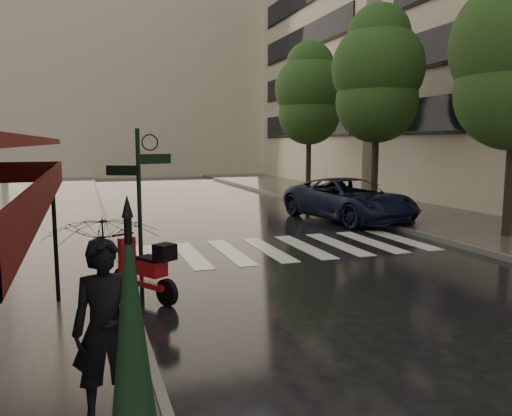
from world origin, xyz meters
TOP-DOWN VIEW (x-y plane):
  - ground at (0.00, 0.00)m, footprint 120.00×120.00m
  - sidewalk_near at (-4.50, 12.00)m, footprint 6.00×60.00m
  - sidewalk_far at (10.25, 12.00)m, footprint 5.50×60.00m
  - curb_near at (-1.45, 12.00)m, footprint 0.12×60.00m
  - curb_far at (7.45, 12.00)m, footprint 0.12×60.00m
  - crosswalk at (2.98, 6.00)m, footprint 7.85×3.20m
  - signpost at (-1.19, 3.00)m, footprint 1.17×0.29m
  - haussmann_far at (16.50, 26.00)m, footprint 8.00×16.00m
  - backdrop_building at (3.00, 38.00)m, footprint 22.00×6.00m
  - tree_mid at (9.50, 12.00)m, footprint 3.80×3.80m
  - tree_far at (9.70, 19.00)m, footprint 3.80×3.80m
  - pedestrian_with_umbrella at (-2.00, -1.38)m, footprint 1.11×1.13m
  - scooter at (-1.15, 2.71)m, footprint 1.05×1.54m
  - parked_car at (7.00, 9.73)m, footprint 3.47×5.92m
  - parasol_back at (-1.94, -3.66)m, footprint 0.45×0.45m

SIDE VIEW (x-z plane):
  - ground at x=0.00m, z-range 0.00..0.00m
  - crosswalk at x=2.98m, z-range 0.00..0.01m
  - sidewalk_near at x=-4.50m, z-range 0.00..0.12m
  - sidewalk_far at x=10.25m, z-range 0.00..0.12m
  - curb_near at x=-1.45m, z-range -0.01..0.15m
  - curb_far at x=7.45m, z-range -0.01..0.15m
  - scooter at x=-1.15m, z-range -0.04..1.11m
  - parked_car at x=7.00m, z-range 0.00..1.55m
  - parasol_back at x=-1.94m, z-range 0.21..2.62m
  - pedestrian_with_umbrella at x=-2.00m, z-range 0.54..3.07m
  - signpost at x=-1.19m, z-range 0.28..3.38m
  - tree_far at x=9.70m, z-range 1.37..9.54m
  - tree_mid at x=9.50m, z-range 1.42..9.76m
  - haussmann_far at x=16.50m, z-range 0.00..18.50m
  - backdrop_building at x=3.00m, z-range 0.00..20.00m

